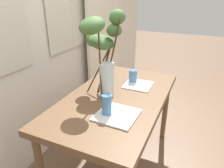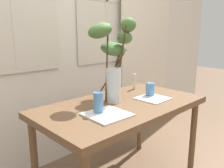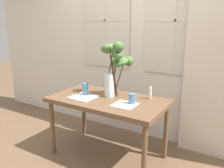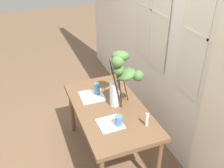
% 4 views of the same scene
% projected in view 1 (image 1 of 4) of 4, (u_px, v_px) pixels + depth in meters
% --- Properties ---
extents(ground, '(14.00, 14.00, 0.00)m').
position_uv_depth(ground, '(116.00, 164.00, 1.97)').
color(ground, brown).
extents(curtain_sheer_side, '(0.91, 0.03, 2.36)m').
position_uv_depth(curtain_sheer_side, '(105.00, 17.00, 2.67)').
color(curtain_sheer_side, silver).
rests_on(curtain_sheer_side, ground).
extents(dining_table, '(1.32, 0.73, 0.72)m').
position_uv_depth(dining_table, '(117.00, 104.00, 1.71)').
color(dining_table, brown).
rests_on(dining_table, ground).
extents(vase_with_branches, '(0.43, 0.39, 0.67)m').
position_uv_depth(vase_with_branches, '(103.00, 46.00, 1.58)').
color(vase_with_branches, silver).
rests_on(vase_with_branches, dining_table).
extents(drinking_glass_blue_left, '(0.07, 0.07, 0.15)m').
position_uv_depth(drinking_glass_blue_left, '(107.00, 105.00, 1.40)').
color(drinking_glass_blue_left, '#4C84BC').
rests_on(drinking_glass_blue_left, dining_table).
extents(drinking_glass_blue_right, '(0.07, 0.07, 0.12)m').
position_uv_depth(drinking_glass_blue_right, '(133.00, 76.00, 1.91)').
color(drinking_glass_blue_right, '#4C84BC').
rests_on(drinking_glass_blue_right, dining_table).
extents(plate_square_left, '(0.28, 0.28, 0.01)m').
position_uv_depth(plate_square_left, '(117.00, 115.00, 1.41)').
color(plate_square_left, white).
rests_on(plate_square_left, dining_table).
extents(plate_square_right, '(0.24, 0.24, 0.01)m').
position_uv_depth(plate_square_right, '(138.00, 85.00, 1.87)').
color(plate_square_right, white).
rests_on(plate_square_right, dining_table).
extents(pillar_candle, '(0.03, 0.03, 0.16)m').
position_uv_depth(pillar_candle, '(111.00, 67.00, 2.08)').
color(pillar_candle, silver).
rests_on(pillar_candle, dining_table).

